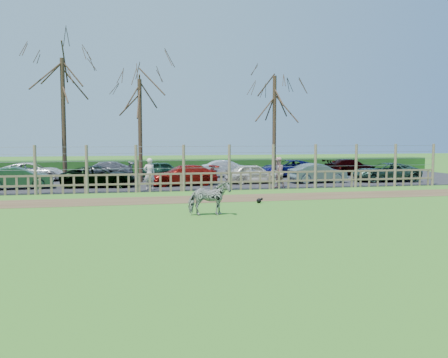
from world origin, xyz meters
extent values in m
plane|color=#50A72A|center=(0.00, 0.00, 0.00)|extent=(120.00, 120.00, 0.00)
cube|color=brown|center=(0.00, 4.50, 0.01)|extent=(34.00, 2.80, 0.01)
cube|color=#232326|center=(0.00, 14.50, 0.02)|extent=(44.00, 13.00, 0.04)
cube|color=#1E4716|center=(0.00, 21.50, 0.55)|extent=(46.00, 2.00, 1.10)
cube|color=brown|center=(0.00, 8.00, 0.45)|extent=(30.00, 0.06, 0.10)
cube|color=brown|center=(0.00, 8.00, 0.95)|extent=(30.00, 0.06, 0.10)
cylinder|color=brown|center=(-7.50, 8.00, 1.25)|extent=(0.16, 0.16, 2.50)
cylinder|color=brown|center=(-5.00, 8.00, 1.25)|extent=(0.16, 0.16, 2.50)
cylinder|color=brown|center=(-2.50, 8.00, 1.25)|extent=(0.16, 0.16, 2.50)
cylinder|color=brown|center=(0.00, 8.00, 1.25)|extent=(0.16, 0.16, 2.50)
cylinder|color=brown|center=(2.50, 8.00, 1.25)|extent=(0.16, 0.16, 2.50)
cylinder|color=brown|center=(5.00, 8.00, 1.25)|extent=(0.16, 0.16, 2.50)
cylinder|color=brown|center=(7.50, 8.00, 1.25)|extent=(0.16, 0.16, 2.50)
cylinder|color=brown|center=(10.00, 8.00, 1.25)|extent=(0.16, 0.16, 2.50)
cylinder|color=brown|center=(12.50, 8.00, 1.25)|extent=(0.16, 0.16, 2.50)
cylinder|color=brown|center=(15.00, 8.00, 1.25)|extent=(0.16, 0.16, 2.50)
cylinder|color=gray|center=(0.00, 8.00, 1.25)|extent=(30.00, 0.02, 0.02)
cylinder|color=gray|center=(0.00, 8.00, 1.65)|extent=(30.00, 0.02, 0.02)
cylinder|color=gray|center=(0.00, 8.00, 2.05)|extent=(30.00, 0.02, 0.02)
cylinder|color=gray|center=(0.00, 8.00, 2.40)|extent=(30.00, 0.02, 0.02)
cylinder|color=#3D2B1E|center=(-6.50, 12.50, 3.75)|extent=(0.26, 0.26, 7.50)
cylinder|color=#3D2B1E|center=(-2.00, 13.50, 3.25)|extent=(0.26, 0.26, 6.50)
cylinder|color=#3D2B1E|center=(7.00, 14.00, 3.50)|extent=(0.26, 0.26, 7.00)
imported|color=gray|center=(-0.19, -0.38, 0.64)|extent=(1.53, 0.71, 1.29)
imported|color=beige|center=(-1.77, 8.85, 0.90)|extent=(0.67, 0.47, 1.72)
imported|color=beige|center=(5.43, 8.48, 0.90)|extent=(0.92, 0.76, 1.72)
sphere|color=black|center=(2.59, 2.56, 0.11)|extent=(0.22, 0.22, 0.22)
sphere|color=black|center=(2.72, 2.56, 0.18)|extent=(0.11, 0.11, 0.11)
imported|color=#23482C|center=(-8.81, 10.81, 0.64)|extent=(3.76, 1.67, 1.20)
imported|color=black|center=(-4.48, 10.97, 0.64)|extent=(4.52, 2.47, 1.20)
imported|color=maroon|center=(0.34, 10.90, 0.64)|extent=(4.27, 2.05, 1.20)
imported|color=silver|center=(4.79, 11.24, 0.64)|extent=(3.53, 1.43, 1.20)
imported|color=slate|center=(8.85, 10.80, 0.64)|extent=(3.73, 1.55, 1.20)
imported|color=#254134|center=(13.46, 10.69, 0.64)|extent=(4.48, 2.37, 1.20)
imported|color=silver|center=(-8.90, 15.91, 0.64)|extent=(4.33, 2.02, 1.20)
imported|color=#5D5D63|center=(-4.42, 16.07, 0.64)|extent=(4.24, 1.96, 1.20)
imported|color=#204730|center=(-0.32, 15.63, 0.64)|extent=(3.62, 1.67, 1.20)
imported|color=silver|center=(4.29, 16.37, 0.64)|extent=(3.69, 1.40, 1.20)
imported|color=#0C0D4F|center=(8.67, 15.78, 0.64)|extent=(4.50, 2.41, 1.20)
imported|color=black|center=(13.79, 16.23, 0.64)|extent=(4.32, 2.22, 1.20)
camera|label=1|loc=(-3.57, -18.39, 2.91)|focal=40.00mm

